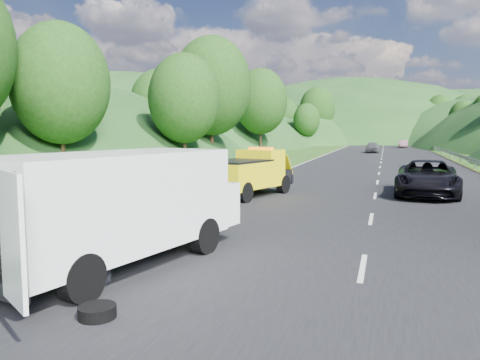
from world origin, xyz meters
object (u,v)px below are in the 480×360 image
(child, at_px, (212,232))
(worker, at_px, (102,283))
(tow_truck, at_px, (250,173))
(spare_tire, at_px, (97,319))
(woman, at_px, (186,227))
(suitcase, at_px, (135,220))
(white_van, at_px, (119,203))
(passing_suv, at_px, (426,196))

(child, bearing_deg, worker, -84.62)
(tow_truck, relative_size, spare_tire, 9.10)
(woman, relative_size, suitcase, 2.82)
(white_van, relative_size, child, 7.13)
(child, relative_size, passing_suv, 0.18)
(suitcase, xyz_separation_m, spare_tire, (2.95, -6.30, -0.28))
(white_van, distance_m, spare_tire, 3.30)
(suitcase, height_order, passing_suv, passing_suv)
(tow_truck, height_order, child, tow_truck)
(woman, bearing_deg, spare_tire, -173.74)
(tow_truck, height_order, worker, tow_truck)
(child, height_order, spare_tire, child)
(woman, xyz_separation_m, spare_tire, (1.63, -7.15, 0.00))
(spare_tire, bearing_deg, suitcase, 115.08)
(tow_truck, xyz_separation_m, suitcase, (-1.37, -8.04, -0.82))
(woman, distance_m, passing_suv, 12.63)
(suitcase, bearing_deg, tow_truck, 80.33)
(tow_truck, relative_size, passing_suv, 0.94)
(woman, relative_size, worker, 0.96)
(tow_truck, relative_size, woman, 3.47)
(worker, bearing_deg, spare_tire, -43.92)
(worker, height_order, suitcase, worker)
(child, xyz_separation_m, passing_suv, (6.76, 10.41, 0.00))
(woman, distance_m, suitcase, 1.59)
(spare_tire, xyz_separation_m, passing_suv, (6.23, 17.04, 0.00))
(worker, relative_size, suitcase, 2.94)
(woman, xyz_separation_m, passing_suv, (7.86, 9.89, 0.00))
(child, relative_size, worker, 0.64)
(tow_truck, bearing_deg, woman, -75.58)
(woman, xyz_separation_m, suitcase, (-1.32, -0.85, 0.28))
(woman, height_order, child, woman)
(suitcase, bearing_deg, passing_suv, 49.47)
(woman, relative_size, passing_suv, 0.27)
(passing_suv, bearing_deg, woman, -124.81)
(child, bearing_deg, woman, 164.91)
(child, bearing_deg, white_van, -90.10)
(child, xyz_separation_m, worker, (-0.42, -5.07, 0.00))
(spare_tire, height_order, passing_suv, passing_suv)
(worker, bearing_deg, suitcase, 127.63)
(woman, height_order, worker, worker)
(woman, bearing_deg, child, -121.82)
(suitcase, bearing_deg, spare_tire, -64.92)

